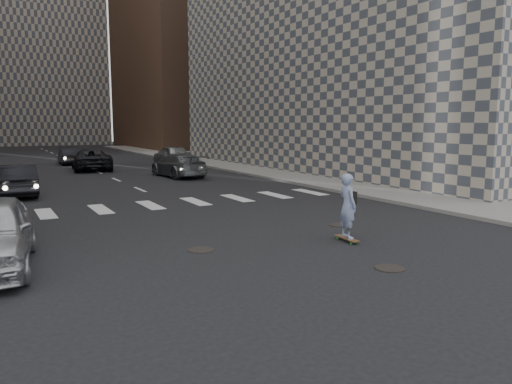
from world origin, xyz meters
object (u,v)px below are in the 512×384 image
traffic_car_a (17,180)px  traffic_car_e (69,156)px  traffic_car_b (178,165)px  skateboarder (348,206)px  traffic_car_d (172,155)px  traffic_car_c (91,159)px

traffic_car_a → traffic_car_e: bearing=-104.4°
traffic_car_b → traffic_car_e: (-4.54, 13.26, -0.09)m
traffic_car_a → traffic_car_b: size_ratio=0.89×
skateboarder → traffic_car_e: (-2.77, 31.89, -0.38)m
skateboarder → traffic_car_d: (4.45, 27.48, -0.23)m
traffic_car_d → traffic_car_e: traffic_car_d is taller
traffic_car_a → traffic_car_c: 12.69m
traffic_car_b → traffic_car_c: size_ratio=0.92×
traffic_car_d → traffic_car_e: size_ratio=1.20×
skateboarder → traffic_car_b: skateboarder is taller
skateboarder → traffic_car_b: 18.72m
traffic_car_c → traffic_car_e: 6.03m
traffic_car_e → traffic_car_d: bearing=150.3°
traffic_car_a → traffic_car_d: size_ratio=0.96×
traffic_car_d → traffic_car_e: 8.46m
traffic_car_b → traffic_car_d: size_ratio=1.07×
traffic_car_b → traffic_car_e: size_ratio=1.29×
skateboarder → traffic_car_a: bearing=123.8°
traffic_car_a → traffic_car_d: (12.08, 13.03, 0.06)m
traffic_car_b → traffic_car_e: 14.02m
traffic_car_a → traffic_car_c: size_ratio=0.82×
traffic_car_a → skateboarder: bearing=119.0°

